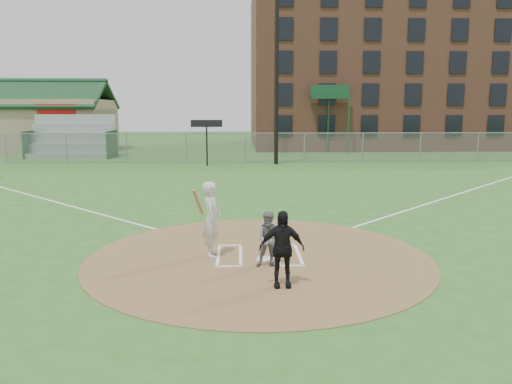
{
  "coord_description": "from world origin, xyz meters",
  "views": [
    {
      "loc": [
        -0.49,
        -11.81,
        3.6
      ],
      "look_at": [
        0.0,
        2.0,
        1.3
      ],
      "focal_mm": 35.0,
      "sensor_mm": 36.0,
      "label": 1
    }
  ],
  "objects_px": {
    "home_plate": "(265,259)",
    "batter_at_plate": "(212,219)",
    "umpire": "(282,249)",
    "catcher": "(270,239)"
  },
  "relations": [
    {
      "from": "home_plate",
      "to": "batter_at_plate",
      "type": "relative_size",
      "value": 0.22
    },
    {
      "from": "home_plate",
      "to": "batter_at_plate",
      "type": "height_order",
      "value": "batter_at_plate"
    },
    {
      "from": "home_plate",
      "to": "catcher",
      "type": "distance_m",
      "value": 0.84
    },
    {
      "from": "home_plate",
      "to": "batter_at_plate",
      "type": "bearing_deg",
      "value": 164.99
    },
    {
      "from": "home_plate",
      "to": "umpire",
      "type": "distance_m",
      "value": 2.01
    },
    {
      "from": "umpire",
      "to": "home_plate",
      "type": "bearing_deg",
      "value": 97.26
    },
    {
      "from": "home_plate",
      "to": "catcher",
      "type": "height_order",
      "value": "catcher"
    },
    {
      "from": "home_plate",
      "to": "batter_at_plate",
      "type": "distance_m",
      "value": 1.63
    },
    {
      "from": "home_plate",
      "to": "batter_at_plate",
      "type": "xyz_separation_m",
      "value": [
        -1.3,
        0.35,
        0.92
      ]
    },
    {
      "from": "umpire",
      "to": "batter_at_plate",
      "type": "xyz_separation_m",
      "value": [
        -1.52,
        2.18,
        0.14
      ]
    }
  ]
}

